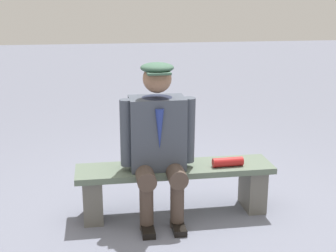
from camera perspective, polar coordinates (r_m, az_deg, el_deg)
ground_plane at (r=4.05m, az=0.84°, el=-10.55°), size 30.00×30.00×0.00m
bench at (r=3.93m, az=0.86°, el=-6.86°), size 1.64×0.38×0.42m
seated_man at (r=3.73m, az=-1.23°, el=-1.35°), size 0.61×0.57×1.29m
rolled_magazine at (r=3.90m, az=7.34°, el=-4.39°), size 0.26×0.09×0.08m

